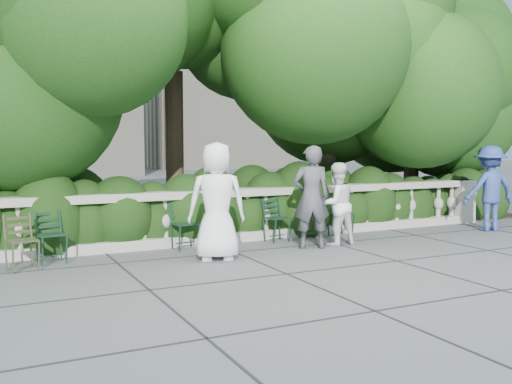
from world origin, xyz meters
name	(u,v)px	position (x,y,z in m)	size (l,w,h in m)	color
ground	(283,258)	(0.00, 0.00, 0.00)	(90.00, 90.00, 0.00)	#4E5155
balustrade	(237,216)	(0.00, 1.80, 0.49)	(12.00, 0.44, 1.00)	#9E998E
shrub_hedge	(214,232)	(0.00, 3.00, 0.00)	(15.00, 2.60, 1.70)	black
tree_canopy	(239,43)	(0.69, 3.19, 3.96)	(15.04, 6.52, 6.78)	#3F3023
chair_a	(55,265)	(-3.39, 1.11, 0.00)	(0.44, 0.48, 0.84)	black
chair_c	(189,251)	(-1.16, 1.30, 0.00)	(0.44, 0.48, 0.84)	black
chair_d	(282,243)	(0.67, 1.27, 0.00)	(0.44, 0.48, 0.84)	black
chair_e	(345,237)	(2.13, 1.31, 0.00)	(0.44, 0.48, 0.84)	black
chair_f	(313,240)	(1.33, 1.23, 0.00)	(0.44, 0.48, 0.84)	black
chair_weathered	(26,273)	(-3.82, 0.75, 0.00)	(0.44, 0.48, 0.84)	black
person_businessman	(217,201)	(-1.01, 0.36, 0.94)	(0.92, 0.60, 1.88)	white
person_woman_grey	(311,197)	(0.86, 0.55, 0.91)	(0.66, 0.44, 1.82)	#424247
person_casual_man	(336,204)	(1.45, 0.63, 0.75)	(0.73, 0.57, 1.51)	white
person_older_blue	(489,188)	(5.31, 0.60, 0.90)	(1.17, 0.67, 1.81)	navy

